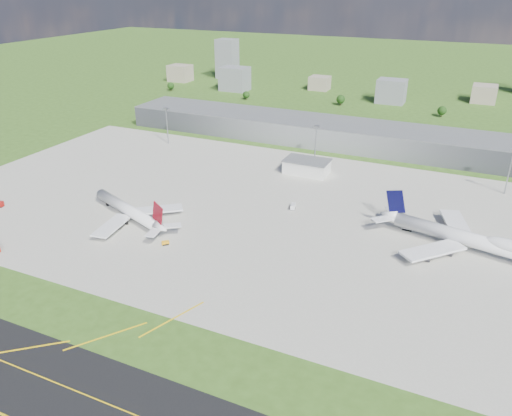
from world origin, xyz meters
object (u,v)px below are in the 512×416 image
at_px(airliner_red_twin, 130,211).
at_px(tug_yellow, 165,243).
at_px(van_white_far, 408,227).
at_px(airliner_blue_quad, 467,239).
at_px(van_white_near, 293,207).

relative_size(airliner_red_twin, tug_yellow, 16.69).
bearing_deg(van_white_far, airliner_blue_quad, -18.10).
bearing_deg(airliner_red_twin, tug_yellow, 176.53).
xyz_separation_m(airliner_blue_quad, tug_yellow, (-122.14, -50.72, -4.77)).
relative_size(airliner_blue_quad, van_white_near, 13.84).
distance_m(van_white_near, van_white_far, 57.52).
bearing_deg(van_white_near, tug_yellow, 134.09).
relative_size(tug_yellow, van_white_far, 0.71).
bearing_deg(airliner_red_twin, van_white_near, -124.68).
height_order(airliner_red_twin, tug_yellow, airliner_red_twin).
bearing_deg(airliner_blue_quad, van_white_near, -173.07).
bearing_deg(airliner_red_twin, van_white_far, -138.26).
height_order(airliner_red_twin, airliner_blue_quad, airliner_blue_quad).
height_order(tug_yellow, van_white_near, van_white_near).
bearing_deg(airliner_red_twin, airliner_blue_quad, -144.68).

